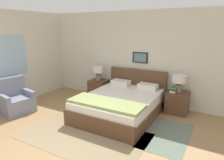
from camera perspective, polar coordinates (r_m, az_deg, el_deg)
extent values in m
plane|color=#99754C|center=(3.77, -17.78, -20.33)|extent=(16.00, 16.00, 0.00)
cube|color=beige|center=(5.89, 5.34, 6.54)|extent=(7.77, 0.06, 2.60)
cube|color=black|center=(5.73, 8.04, 6.34)|extent=(0.45, 0.02, 0.30)
cube|color=slate|center=(5.72, 7.99, 6.32)|extent=(0.37, 0.00, 0.24)
cube|color=beige|center=(6.32, -24.79, 5.82)|extent=(0.06, 5.67, 2.60)
cube|color=#897556|center=(4.24, -8.12, -15.43)|extent=(2.52, 1.53, 0.01)
cube|color=slate|center=(4.36, 15.28, -14.93)|extent=(0.88, 1.47, 0.01)
cube|color=brown|center=(5.04, 2.33, -8.50)|extent=(1.70, 2.19, 0.28)
cube|color=brown|center=(4.13, -4.55, -11.24)|extent=(1.70, 0.06, 0.08)
cube|color=white|center=(4.95, 2.37, -5.72)|extent=(1.64, 2.11, 0.24)
cube|color=brown|center=(5.78, 7.24, 0.79)|extent=(1.70, 0.06, 0.46)
cube|color=#8E9E5B|center=(4.33, -1.81, -6.61)|extent=(1.67, 0.61, 0.06)
cube|color=white|center=(5.78, 2.57, -0.74)|extent=(0.52, 0.32, 0.14)
cube|color=white|center=(5.47, 10.23, -1.84)|extent=(0.52, 0.32, 0.14)
cube|color=gray|center=(5.73, -25.43, -6.42)|extent=(0.79, 0.84, 0.40)
cube|color=gray|center=(5.84, -26.98, -1.65)|extent=(0.26, 0.73, 0.49)
cube|color=gray|center=(5.77, -22.91, -3.18)|extent=(0.66, 0.23, 0.14)
cube|color=gray|center=(5.54, -28.66, -4.54)|extent=(0.66, 0.23, 0.14)
cube|color=brown|center=(6.27, -3.81, -2.52)|extent=(0.53, 0.48, 0.55)
sphere|color=#332D28|center=(6.02, -5.15, -1.73)|extent=(0.02, 0.02, 0.02)
cube|color=brown|center=(5.41, 18.13, -6.08)|extent=(0.53, 0.48, 0.55)
sphere|color=#332D28|center=(5.12, 17.68, -5.36)|extent=(0.02, 0.02, 0.02)
cylinder|color=slate|center=(6.15, -3.97, 0.76)|extent=(0.16, 0.16, 0.20)
cylinder|color=slate|center=(6.12, -3.99, 1.93)|extent=(0.02, 0.02, 0.06)
cylinder|color=silver|center=(6.10, -4.01, 3.06)|extent=(0.32, 0.32, 0.19)
cylinder|color=slate|center=(5.27, 18.40, -2.33)|extent=(0.16, 0.16, 0.20)
cylinder|color=slate|center=(5.24, 18.51, -0.99)|extent=(0.02, 0.02, 0.06)
cylinder|color=silver|center=(5.20, 18.62, 0.32)|extent=(0.32, 0.32, 0.19)
cube|color=beige|center=(5.29, 17.00, -3.07)|extent=(0.16, 0.26, 0.04)
cube|color=beige|center=(5.28, 17.03, -2.74)|extent=(0.19, 0.27, 0.03)
cube|color=#232328|center=(5.27, 17.05, -2.43)|extent=(0.23, 0.27, 0.03)
cube|color=#4C7551|center=(5.26, 17.08, -2.05)|extent=(0.21, 0.26, 0.04)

